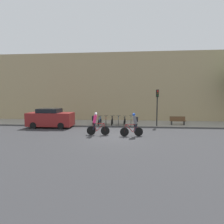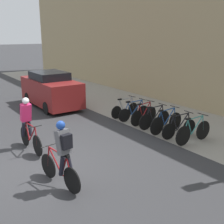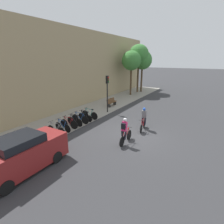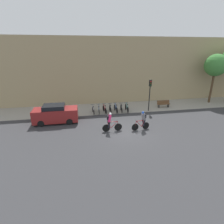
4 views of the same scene
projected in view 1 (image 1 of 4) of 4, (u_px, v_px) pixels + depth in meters
name	position (u px, v px, depth m)	size (l,w,h in m)	color
ground	(114.00, 136.00, 13.37)	(200.00, 200.00, 0.00)	#333335
kerb_strip	(118.00, 123.00, 20.07)	(44.00, 4.50, 0.01)	gray
building_facade	(120.00, 87.00, 22.22)	(44.00, 0.60, 8.52)	tan
cyclist_pink	(96.00, 123.00, 13.60)	(1.80, 0.46, 1.79)	black
cyclist_grey	(134.00, 124.00, 13.20)	(1.75, 0.52, 1.78)	black
parked_bike_0	(94.00, 121.00, 18.71)	(0.46, 1.64, 0.94)	black
parked_bike_1	(100.00, 121.00, 18.66)	(0.46, 1.66, 0.94)	black
parked_bike_2	(106.00, 121.00, 18.60)	(0.46, 1.62, 0.98)	black
parked_bike_3	(112.00, 121.00, 18.54)	(0.46, 1.65, 0.97)	black
parked_bike_4	(118.00, 121.00, 18.48)	(0.46, 1.78, 0.99)	black
parked_bike_5	(125.00, 122.00, 18.43)	(0.46, 1.64, 0.94)	black
parked_bike_6	(131.00, 121.00, 18.37)	(0.46, 1.78, 0.99)	black
traffic_light_pole	(157.00, 101.00, 17.67)	(0.26, 0.30, 3.72)	black
bench	(178.00, 121.00, 18.58)	(1.62, 0.44, 0.89)	brown
parked_car	(51.00, 118.00, 17.02)	(4.30, 1.84, 1.85)	maroon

